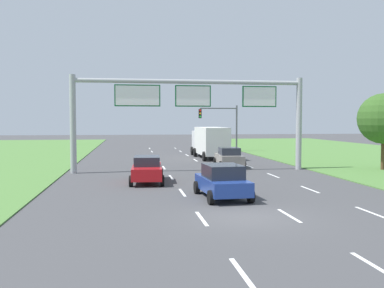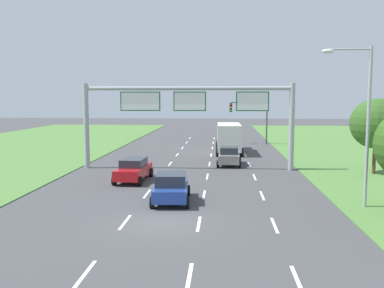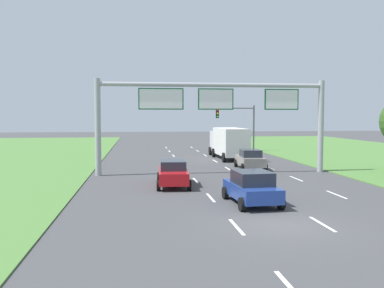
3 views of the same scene
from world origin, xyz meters
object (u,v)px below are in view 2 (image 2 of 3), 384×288
(box_truck, at_px, (229,137))
(sign_gantry, at_px, (188,109))
(car_lead_silver, at_px, (134,169))
(street_lamp, at_px, (361,113))
(car_near_red, at_px, (171,187))
(car_mid_lane, at_px, (229,156))
(roadside_tree_mid, at_px, (376,124))
(traffic_light_mast, at_px, (251,113))

(box_truck, height_order, sign_gantry, sign_gantry)
(car_lead_silver, height_order, street_lamp, street_lamp)
(car_near_red, distance_m, sign_gantry, 11.87)
(car_mid_lane, xyz_separation_m, street_lamp, (6.58, -14.04, 4.28))
(car_near_red, relative_size, roadside_tree_mid, 0.71)
(sign_gantry, relative_size, roadside_tree_mid, 2.97)
(box_truck, bearing_deg, roadside_tree_mid, -50.03)
(car_mid_lane, bearing_deg, sign_gantry, -143.24)
(sign_gantry, height_order, traffic_light_mast, sign_gantry)
(street_lamp, bearing_deg, roadside_tree_mid, 66.83)
(car_near_red, height_order, box_truck, box_truck)
(box_truck, bearing_deg, sign_gantry, -108.31)
(car_mid_lane, distance_m, roadside_tree_mid, 12.00)
(car_mid_lane, xyz_separation_m, roadside_tree_mid, (10.94, -3.87, 3.10))
(sign_gantry, bearing_deg, box_truck, 72.45)
(sign_gantry, height_order, street_lamp, street_lamp)
(sign_gantry, height_order, roadside_tree_mid, sign_gantry)
(car_near_red, xyz_separation_m, car_lead_silver, (-3.37, 5.93, -0.02))
(box_truck, distance_m, sign_gantry, 12.06)
(car_near_red, bearing_deg, car_mid_lane, 71.99)
(car_mid_lane, bearing_deg, box_truck, 92.27)
(car_near_red, distance_m, car_mid_lane, 13.91)
(car_near_red, bearing_deg, box_truck, 77.47)
(car_lead_silver, bearing_deg, traffic_light_mast, 71.12)
(car_near_red, distance_m, traffic_light_mast, 31.35)
(sign_gantry, distance_m, traffic_light_mast, 20.45)
(car_lead_silver, distance_m, box_truck, 17.72)
(car_lead_silver, height_order, traffic_light_mast, traffic_light_mast)
(car_mid_lane, xyz_separation_m, traffic_light_mast, (3.03, 17.05, 3.07))
(car_mid_lane, distance_m, sign_gantry, 5.86)
(box_truck, relative_size, sign_gantry, 0.50)
(box_truck, xyz_separation_m, street_lamp, (6.51, -22.79, 3.38))
(roadside_tree_mid, bearing_deg, street_lamp, -113.17)
(street_lamp, xyz_separation_m, roadside_tree_mid, (4.35, 10.17, -1.18))
(box_truck, bearing_deg, car_lead_silver, -113.93)
(car_near_red, bearing_deg, traffic_light_mast, 74.54)
(traffic_light_mast, height_order, roadside_tree_mid, roadside_tree_mid)
(sign_gantry, xyz_separation_m, traffic_light_mast, (6.46, 19.37, -1.08))
(box_truck, height_order, roadside_tree_mid, roadside_tree_mid)
(car_near_red, xyz_separation_m, roadside_tree_mid, (14.46, 9.59, 3.06))
(street_lamp, bearing_deg, traffic_light_mast, 96.52)
(sign_gantry, distance_m, roadside_tree_mid, 14.49)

